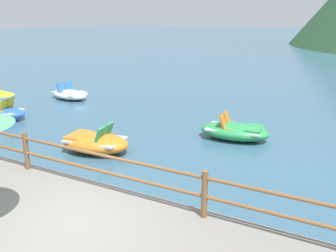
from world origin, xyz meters
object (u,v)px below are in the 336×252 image
at_px(pedal_boat_1, 235,131).
at_px(pedal_boat_2, 0,110).
at_px(pedal_boat_0, 70,94).
at_px(pedal_boat_4, 95,142).

xyz_separation_m(pedal_boat_1, pedal_boat_2, (-9.18, -2.19, 0.12)).
bearing_deg(pedal_boat_0, pedal_boat_1, -12.38).
bearing_deg(pedal_boat_2, pedal_boat_1, 13.44).
relative_size(pedal_boat_0, pedal_boat_4, 1.06).
xyz_separation_m(pedal_boat_0, pedal_boat_1, (9.44, -2.07, 0.05)).
bearing_deg(pedal_boat_4, pedal_boat_1, 43.08).
bearing_deg(pedal_boat_2, pedal_boat_4, -10.29).
xyz_separation_m(pedal_boat_1, pedal_boat_4, (-3.46, -3.23, 0.02)).
bearing_deg(pedal_boat_1, pedal_boat_0, 167.62).
bearing_deg(pedal_boat_4, pedal_boat_2, 169.71).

